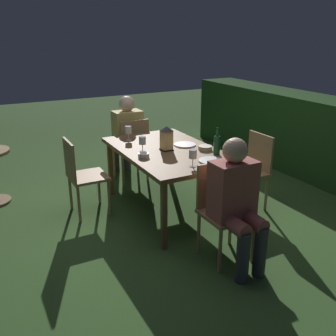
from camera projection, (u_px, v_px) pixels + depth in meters
ground_plane at (168, 209)px, 4.47m from camera, size 16.00×16.00×0.00m
dining_table at (168, 154)px, 4.24m from camera, size 1.60×0.99×0.74m
chair_side_left_a at (81, 173)px, 4.22m from camera, size 0.42×0.40×0.87m
chair_head_near at (132, 147)px, 5.18m from camera, size 0.40×0.42×0.87m
person_in_mustard at (126, 133)px, 5.29m from camera, size 0.48×0.38×1.15m
chair_side_right_b at (251, 168)px, 4.40m from camera, size 0.42×0.40×0.87m
chair_head_far at (222, 206)px, 3.44m from camera, size 0.40×0.42×0.87m
person_in_rust at (237, 199)px, 3.22m from camera, size 0.48×0.38×1.15m
lantern_centerpiece at (166, 137)px, 4.14m from camera, size 0.15×0.15×0.27m
green_bottle_on_table at (217, 145)px, 4.01m from camera, size 0.07×0.07×0.29m
wine_glass_a at (142, 141)px, 4.10m from camera, size 0.08×0.08×0.17m
wine_glass_b at (128, 131)px, 4.53m from camera, size 0.08×0.08×0.17m
wine_glass_c at (193, 155)px, 3.65m from camera, size 0.08×0.08×0.17m
plate_a at (211, 161)px, 3.83m from camera, size 0.25×0.25×0.01m
plate_b at (185, 145)px, 4.36m from camera, size 0.25×0.25×0.01m
bowl_olives at (205, 148)px, 4.20m from camera, size 0.15×0.15×0.04m
bowl_bread at (144, 155)px, 3.95m from camera, size 0.11×0.11×0.04m
hedge_backdrop at (319, 138)px, 5.33m from camera, size 5.11×0.65×1.10m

